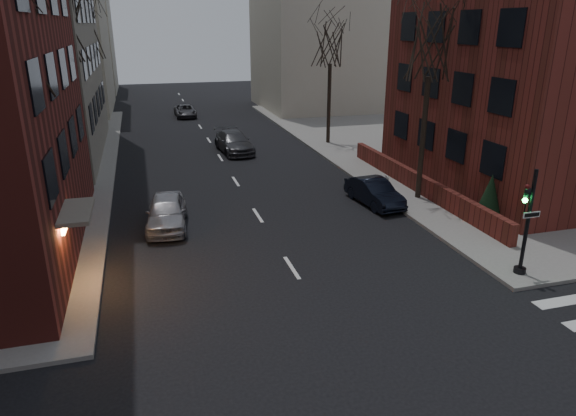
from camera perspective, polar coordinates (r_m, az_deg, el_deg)
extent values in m
cube|color=gray|center=(49.77, 27.91, 7.29)|extent=(44.00, 44.00, 0.15)
cube|color=maroon|center=(32.59, 26.23, 11.81)|extent=(12.00, 14.00, 11.00)
cube|color=maroon|center=(29.33, 14.18, 2.81)|extent=(0.35, 16.00, 1.00)
cube|color=#B9B09C|center=(61.01, -26.67, 17.93)|extent=(14.00, 16.00, 18.00)
cube|color=#B9B09C|center=(58.73, 4.30, 18.87)|extent=(14.00, 14.00, 16.00)
cube|color=#B9B09C|center=(77.63, -22.81, 16.95)|extent=(10.00, 12.00, 14.00)
cylinder|color=black|center=(20.44, 25.08, -1.49)|extent=(0.14, 0.14, 4.00)
cylinder|color=black|center=(21.15, 24.34, -6.30)|extent=(0.44, 0.44, 0.20)
imported|color=black|center=(20.02, 24.89, 0.70)|extent=(0.16, 0.20, 1.00)
sphere|color=#19FF4C|center=(19.92, 24.85, 0.77)|extent=(0.18, 0.18, 0.18)
cube|color=white|center=(20.25, 25.44, -0.69)|extent=(0.70, 0.03, 0.22)
cylinder|color=#2D231C|center=(20.31, -25.90, 2.21)|extent=(0.28, 0.28, 6.65)
cylinder|color=#2D231C|center=(31.86, -22.70, 8.78)|extent=(0.28, 0.28, 7.00)
cylinder|color=#2D231C|center=(45.70, -20.91, 11.49)|extent=(0.28, 0.28, 6.30)
cylinder|color=#2D231C|center=(27.60, 14.75, 7.41)|extent=(0.28, 0.28, 6.30)
cylinder|color=#2D231C|center=(40.12, 4.57, 11.45)|extent=(0.28, 0.28, 5.95)
cylinder|color=black|center=(27.98, -22.14, 6.45)|extent=(0.12, 0.12, 6.00)
sphere|color=#FFA54C|center=(27.51, -22.98, 12.73)|extent=(0.36, 0.36, 0.36)
cylinder|color=black|center=(47.65, -20.00, 11.71)|extent=(0.12, 0.12, 6.00)
sphere|color=#FFA54C|center=(47.38, -20.45, 15.40)|extent=(0.36, 0.36, 0.36)
imported|color=black|center=(27.01, 9.57, 1.75)|extent=(1.86, 4.22, 1.35)
imported|color=#A0A0A5|center=(24.27, -13.33, -0.42)|extent=(2.22, 4.57, 1.50)
imported|color=#3B3C40|center=(38.00, -6.03, 7.29)|extent=(2.50, 5.30, 1.49)
imported|color=#3F3F44|center=(53.72, -11.36, 10.53)|extent=(2.04, 4.33, 1.20)
cube|color=silver|center=(28.37, 10.70, 2.53)|extent=(0.56, 0.71, 1.02)
cone|color=black|center=(25.60, 21.50, 1.06)|extent=(1.66, 1.66, 2.29)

